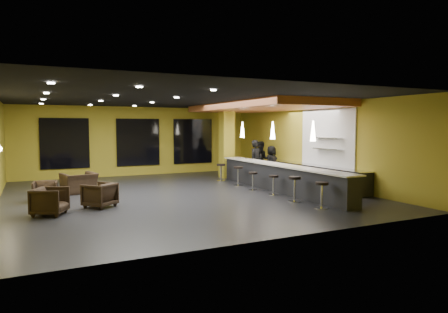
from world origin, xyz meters
name	(u,v)px	position (x,y,z in m)	size (l,w,h in m)	color
floor	(181,195)	(0.00, 0.00, -0.05)	(12.00, 13.00, 0.10)	black
ceiling	(181,98)	(0.00, 0.00, 3.55)	(12.00, 13.00, 0.10)	black
wall_back	(138,141)	(0.00, 6.55, 1.75)	(12.00, 0.10, 3.50)	#A49424
wall_front	(282,161)	(0.00, -6.55, 1.75)	(12.00, 0.10, 3.50)	#A49424
wall_right	(313,144)	(6.05, 0.00, 1.75)	(0.10, 13.00, 3.50)	#A49424
wood_soffit	(261,106)	(4.00, 1.00, 3.36)	(3.60, 8.00, 0.28)	#B76035
window_left	(65,143)	(-3.50, 6.44, 1.70)	(2.20, 0.06, 2.40)	black
window_center	(138,142)	(0.00, 6.44, 1.70)	(2.20, 0.06, 2.40)	black
window_right	(193,141)	(3.00, 6.44, 1.70)	(2.20, 0.06, 2.40)	black
tile_backsplash	(327,139)	(5.96, -1.00, 2.00)	(0.06, 3.20, 2.40)	white
bar_counter	(279,178)	(3.65, -1.00, 0.50)	(0.60, 8.00, 1.00)	black
bar_top	(279,165)	(3.65, -1.00, 1.02)	(0.78, 8.10, 0.05)	white
prep_counter	(313,176)	(5.65, -0.50, 0.43)	(0.70, 6.00, 0.86)	black
prep_top	(313,165)	(5.65, -0.50, 0.89)	(0.72, 6.00, 0.03)	silver
wall_shelf_lower	(327,149)	(5.82, -1.20, 1.60)	(0.30, 1.50, 0.03)	silver
wall_shelf_upper	(328,138)	(5.82, -1.20, 2.05)	(0.30, 1.50, 0.03)	silver
column	(227,142)	(3.65, 3.60, 1.75)	(0.60, 0.60, 3.50)	#A49424
pendant_0	(313,131)	(3.65, -3.00, 2.35)	(0.20, 0.20, 0.70)	white
pendant_1	(273,130)	(3.65, -0.50, 2.35)	(0.20, 0.20, 0.70)	white
pendant_2	(242,130)	(3.65, 2.00, 2.35)	(0.20, 0.20, 0.70)	white
staff_a	(256,161)	(4.25, 1.79, 0.94)	(0.69, 0.45, 1.89)	black
staff_b	(262,160)	(5.07, 2.64, 0.89)	(0.87, 0.67, 1.78)	black
staff_c	(271,163)	(5.25, 2.08, 0.80)	(0.78, 0.51, 1.60)	black
armchair_a	(50,201)	(-4.52, -1.68, 0.39)	(0.83, 0.86, 0.78)	black
armchair_b	(100,195)	(-3.09, -1.17, 0.38)	(0.82, 0.84, 0.76)	black
armchair_c	(45,191)	(-4.57, 0.62, 0.34)	(0.74, 0.76, 0.69)	black
armchair_d	(79,183)	(-3.37, 1.94, 0.38)	(1.16, 1.01, 0.75)	black
bar_stool_0	(322,192)	(2.96, -4.33, 0.52)	(0.41, 0.41, 0.82)	silver
bar_stool_1	(295,186)	(2.87, -3.07, 0.54)	(0.43, 0.43, 0.85)	silver
bar_stool_2	(273,182)	(2.96, -1.65, 0.47)	(0.37, 0.37, 0.73)	silver
bar_stool_3	(253,179)	(2.82, -0.40, 0.46)	(0.37, 0.37, 0.72)	silver
bar_stool_4	(238,173)	(2.88, 0.94, 0.52)	(0.41, 0.41, 0.82)	silver
bar_stool_5	(221,170)	(2.81, 2.49, 0.51)	(0.41, 0.41, 0.80)	silver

